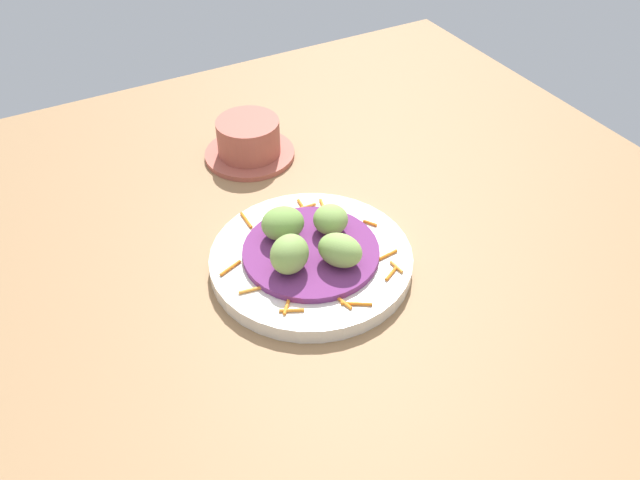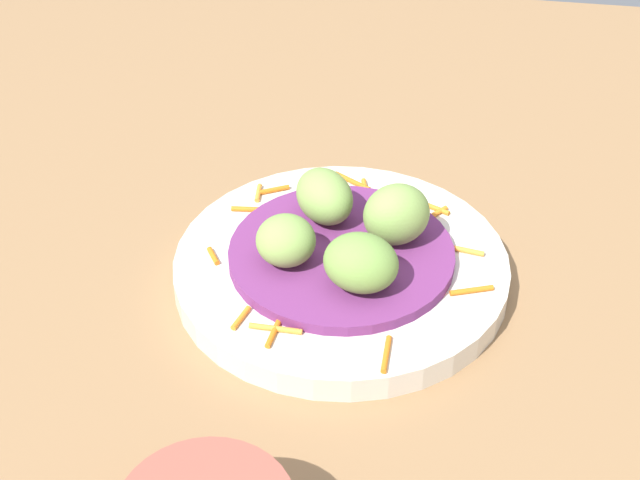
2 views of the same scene
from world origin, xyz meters
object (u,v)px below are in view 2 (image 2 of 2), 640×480
at_px(guac_scoop_left, 361,263).
at_px(guac_scoop_center, 396,214).
at_px(guac_scoop_back, 286,240).
at_px(main_plate, 341,269).
at_px(guac_scoop_right, 324,196).

bearing_deg(guac_scoop_left, guac_scoop_center, -18.57).
relative_size(guac_scoop_center, guac_scoop_back, 1.16).
relative_size(main_plate, guac_scoop_right, 4.59).
height_order(main_plate, guac_scoop_center, guac_scoop_center).
bearing_deg(guac_scoop_right, guac_scoop_left, -153.57).
bearing_deg(guac_scoop_back, guac_scoop_left, -108.57).
xyz_separation_m(main_plate, guac_scoop_center, (0.02, -0.04, 0.04)).
bearing_deg(guac_scoop_back, guac_scoop_center, -63.57).
bearing_deg(main_plate, guac_scoop_back, 116.43).
bearing_deg(guac_scoop_left, guac_scoop_back, 71.43).
distance_m(guac_scoop_left, guac_scoop_right, 0.08).
xyz_separation_m(guac_scoop_left, guac_scoop_right, (0.08, 0.04, -0.00)).
distance_m(guac_scoop_left, guac_scoop_back, 0.06).
relative_size(guac_scoop_center, guac_scoop_right, 0.93).
distance_m(main_plate, guac_scoop_right, 0.06).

